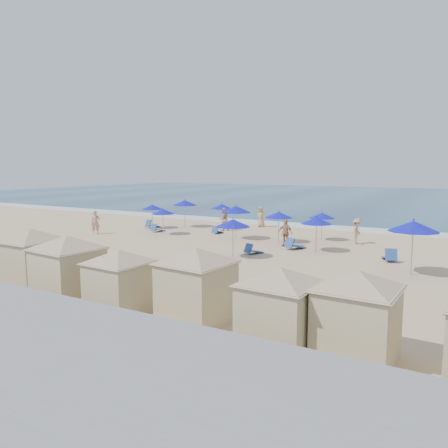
{
  "coord_description": "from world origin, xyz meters",
  "views": [
    {
      "loc": [
        12.79,
        -20.96,
        5.16
      ],
      "look_at": [
        -1.24,
        3.0,
        1.53
      ],
      "focal_mm": 35.0,
      "sensor_mm": 36.0,
      "label": 1
    }
  ],
  "objects_px": {
    "umbrella_9": "(413,226)",
    "umbrella_6": "(279,215)",
    "beachgoer_0": "(95,222)",
    "beachgoer_3": "(357,231)",
    "umbrella_2": "(163,211)",
    "umbrella_5": "(233,223)",
    "cabana_1": "(68,260)",
    "umbrella_3": "(222,207)",
    "beachgoer_2": "(285,233)",
    "cabana_2": "(119,274)",
    "umbrella_4": "(236,209)",
    "umbrella_0": "(152,207)",
    "trash_bin": "(197,260)",
    "cabana_5": "(357,304)",
    "beachgoer_1": "(224,219)",
    "cabana_3": "(196,276)",
    "umbrella_7": "(317,221)",
    "beachgoer_4": "(261,217)",
    "umbrella_8": "(322,216)",
    "cabana_4": "(280,298)",
    "umbrella_1": "(185,203)",
    "cabana_0": "(31,251)"
  },
  "relations": [
    {
      "from": "umbrella_7",
      "to": "beachgoer_1",
      "type": "xyz_separation_m",
      "value": [
        -9.42,
        4.87,
        -0.98
      ]
    },
    {
      "from": "cabana_0",
      "to": "umbrella_7",
      "type": "distance_m",
      "value": 16.09
    },
    {
      "from": "umbrella_1",
      "to": "umbrella_6",
      "type": "relative_size",
      "value": 1.09
    },
    {
      "from": "umbrella_9",
      "to": "beachgoer_0",
      "type": "relative_size",
      "value": 1.51
    },
    {
      "from": "cabana_4",
      "to": "umbrella_9",
      "type": "distance_m",
      "value": 11.44
    },
    {
      "from": "umbrella_1",
      "to": "umbrella_7",
      "type": "distance_m",
      "value": 14.27
    },
    {
      "from": "umbrella_1",
      "to": "beachgoer_1",
      "type": "xyz_separation_m",
      "value": [
        3.95,
        -0.1,
        -1.17
      ]
    },
    {
      "from": "umbrella_7",
      "to": "beachgoer_2",
      "type": "height_order",
      "value": "umbrella_7"
    },
    {
      "from": "umbrella_9",
      "to": "beachgoer_0",
      "type": "height_order",
      "value": "umbrella_9"
    },
    {
      "from": "cabana_4",
      "to": "beachgoer_3",
      "type": "bearing_deg",
      "value": 97.01
    },
    {
      "from": "cabana_2",
      "to": "beachgoer_2",
      "type": "relative_size",
      "value": 2.24
    },
    {
      "from": "cabana_1",
      "to": "beachgoer_4",
      "type": "distance_m",
      "value": 23.15
    },
    {
      "from": "umbrella_7",
      "to": "beachgoer_4",
      "type": "relative_size",
      "value": 1.25
    },
    {
      "from": "trash_bin",
      "to": "beachgoer_3",
      "type": "height_order",
      "value": "beachgoer_3"
    },
    {
      "from": "umbrella_0",
      "to": "umbrella_4",
      "type": "height_order",
      "value": "umbrella_4"
    },
    {
      "from": "umbrella_9",
      "to": "beachgoer_4",
      "type": "xyz_separation_m",
      "value": [
        -13.57,
        11.69,
        -1.48
      ]
    },
    {
      "from": "umbrella_2",
      "to": "umbrella_1",
      "type": "bearing_deg",
      "value": 103.47
    },
    {
      "from": "beachgoer_4",
      "to": "umbrella_3",
      "type": "bearing_deg",
      "value": -131.94
    },
    {
      "from": "cabana_1",
      "to": "umbrella_8",
      "type": "height_order",
      "value": "cabana_1"
    },
    {
      "from": "cabana_4",
      "to": "umbrella_7",
      "type": "distance_m",
      "value": 15.06
    },
    {
      "from": "cabana_1",
      "to": "umbrella_3",
      "type": "relative_size",
      "value": 2.14
    },
    {
      "from": "umbrella_0",
      "to": "umbrella_6",
      "type": "xyz_separation_m",
      "value": [
        11.96,
        -1.07,
        0.11
      ]
    },
    {
      "from": "beachgoer_0",
      "to": "beachgoer_3",
      "type": "distance_m",
      "value": 19.4
    },
    {
      "from": "umbrella_7",
      "to": "cabana_4",
      "type": "bearing_deg",
      "value": -75.39
    },
    {
      "from": "umbrella_2",
      "to": "beachgoer_3",
      "type": "height_order",
      "value": "umbrella_2"
    },
    {
      "from": "beachgoer_0",
      "to": "beachgoer_2",
      "type": "bearing_deg",
      "value": -36.91
    },
    {
      "from": "umbrella_9",
      "to": "umbrella_6",
      "type": "bearing_deg",
      "value": 150.57
    },
    {
      "from": "cabana_2",
      "to": "umbrella_4",
      "type": "xyz_separation_m",
      "value": [
        -4.24,
        16.18,
        0.71
      ]
    },
    {
      "from": "umbrella_9",
      "to": "cabana_4",
      "type": "bearing_deg",
      "value": -100.38
    },
    {
      "from": "cabana_3",
      "to": "beachgoer_4",
      "type": "bearing_deg",
      "value": 110.37
    },
    {
      "from": "cabana_2",
      "to": "beachgoer_0",
      "type": "distance_m",
      "value": 19.57
    },
    {
      "from": "umbrella_0",
      "to": "cabana_2",
      "type": "bearing_deg",
      "value": -53.39
    },
    {
      "from": "umbrella_3",
      "to": "umbrella_5",
      "type": "height_order",
      "value": "umbrella_5"
    },
    {
      "from": "cabana_2",
      "to": "cabana_5",
      "type": "bearing_deg",
      "value": 3.2
    },
    {
      "from": "cabana_5",
      "to": "umbrella_9",
      "type": "xyz_separation_m",
      "value": [
        0.01,
        10.81,
        0.82
      ]
    },
    {
      "from": "umbrella_5",
      "to": "beachgoer_2",
      "type": "xyz_separation_m",
      "value": [
        1.19,
        4.88,
        -1.09
      ]
    },
    {
      "from": "trash_bin",
      "to": "umbrella_0",
      "type": "relative_size",
      "value": 0.39
    },
    {
      "from": "umbrella_3",
      "to": "umbrella_6",
      "type": "height_order",
      "value": "umbrella_6"
    },
    {
      "from": "beachgoer_1",
      "to": "beachgoer_2",
      "type": "height_order",
      "value": "beachgoer_1"
    },
    {
      "from": "umbrella_0",
      "to": "beachgoer_0",
      "type": "relative_size",
      "value": 1.16
    },
    {
      "from": "umbrella_6",
      "to": "cabana_1",
      "type": "bearing_deg",
      "value": -95.59
    },
    {
      "from": "beachgoer_0",
      "to": "umbrella_5",
      "type": "bearing_deg",
      "value": -56.56
    },
    {
      "from": "cabana_1",
      "to": "beachgoer_4",
      "type": "xyz_separation_m",
      "value": [
        -2.86,
        22.96,
        -0.76
      ]
    },
    {
      "from": "umbrella_4",
      "to": "beachgoer_0",
      "type": "xyz_separation_m",
      "value": [
        -10.54,
        -3.36,
        -1.27
      ]
    },
    {
      "from": "cabana_4",
      "to": "umbrella_2",
      "type": "height_order",
      "value": "cabana_4"
    },
    {
      "from": "beachgoer_3",
      "to": "beachgoer_2",
      "type": "bearing_deg",
      "value": 130.98
    },
    {
      "from": "cabana_1",
      "to": "cabana_3",
      "type": "xyz_separation_m",
      "value": [
        5.42,
        0.67,
        -0.05
      ]
    },
    {
      "from": "umbrella_7",
      "to": "cabana_3",
      "type": "bearing_deg",
      "value": -87.72
    },
    {
      "from": "beachgoer_4",
      "to": "cabana_2",
      "type": "bearing_deg",
      "value": -71.36
    },
    {
      "from": "beachgoer_3",
      "to": "umbrella_5",
      "type": "bearing_deg",
      "value": 149.22
    }
  ]
}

